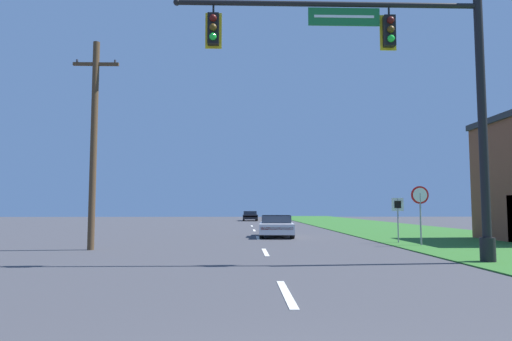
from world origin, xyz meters
TOP-DOWN VIEW (x-y plane):
  - grass_verge_right at (10.50, 30.00)m, footprint 10.00×110.00m
  - road_center_line at (0.00, 22.00)m, footprint 0.16×34.80m
  - signal_mast at (4.19, 10.62)m, footprint 9.56×0.47m
  - car_ahead at (1.06, 22.83)m, footprint 2.08×4.49m
  - far_car at (0.10, 54.48)m, footprint 1.82×4.44m
  - stop_sign at (6.75, 16.55)m, footprint 0.76×0.07m
  - route_sign_post at (6.28, 18.02)m, footprint 0.55×0.06m
  - utility_pole_near at (-6.69, 15.18)m, footprint 1.80×0.26m

SIDE VIEW (x-z plane):
  - road_center_line at x=0.00m, z-range 0.00..0.01m
  - grass_verge_right at x=10.50m, z-range 0.00..0.04m
  - car_ahead at x=1.06m, z-range 0.01..1.20m
  - far_car at x=0.10m, z-range 0.01..1.20m
  - route_sign_post at x=6.28m, z-range 0.51..2.54m
  - stop_sign at x=6.75m, z-range 0.61..3.12m
  - utility_pole_near at x=-6.69m, z-range 0.15..8.38m
  - signal_mast at x=4.19m, z-range 0.98..9.63m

